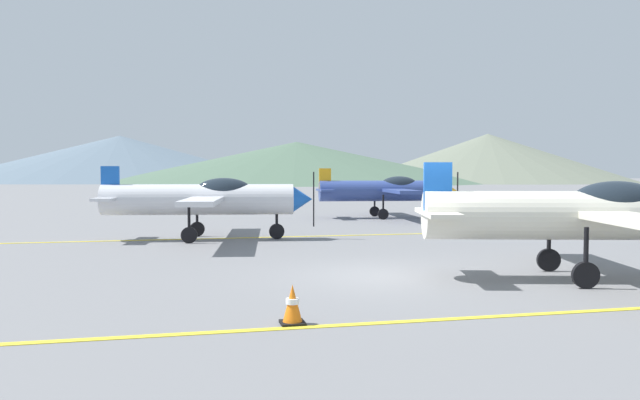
# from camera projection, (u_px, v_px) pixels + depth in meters

# --- Properties ---
(ground_plane) EXTENTS (400.00, 400.00, 0.00)m
(ground_plane) POSITION_uv_depth(u_px,v_px,m) (396.00, 276.00, 13.08)
(ground_plane) COLOR slate
(apron_line_near) EXTENTS (80.00, 0.16, 0.01)m
(apron_line_near) POSITION_uv_depth(u_px,v_px,m) (481.00, 317.00, 9.29)
(apron_line_near) COLOR yellow
(apron_line_near) RESTS_ON ground_plane
(apron_line_far) EXTENTS (80.00, 0.16, 0.01)m
(apron_line_far) POSITION_uv_depth(u_px,v_px,m) (315.00, 236.00, 21.20)
(apron_line_far) COLOR yellow
(apron_line_far) RESTS_ON ground_plane
(airplane_near) EXTENTS (7.17, 8.14, 2.45)m
(airplane_near) POSITION_uv_depth(u_px,v_px,m) (589.00, 214.00, 12.58)
(airplane_near) COLOR silver
(airplane_near) RESTS_ON ground_plane
(airplane_mid) EXTENTS (7.15, 8.20, 2.45)m
(airplane_mid) POSITION_uv_depth(u_px,v_px,m) (207.00, 198.00, 20.10)
(airplane_mid) COLOR silver
(airplane_mid) RESTS_ON ground_plane
(airplane_far) EXTENTS (7.14, 8.20, 2.45)m
(airplane_far) POSITION_uv_depth(u_px,v_px,m) (388.00, 190.00, 29.87)
(airplane_far) COLOR #33478C
(airplane_far) RESTS_ON ground_plane
(traffic_cone_front) EXTENTS (0.36, 0.36, 0.59)m
(traffic_cone_front) POSITION_uv_depth(u_px,v_px,m) (292.00, 305.00, 8.88)
(traffic_cone_front) COLOR black
(traffic_cone_front) RESTS_ON ground_plane
(hill_centerleft) EXTENTS (88.80, 88.80, 12.09)m
(hill_centerleft) POSITION_uv_depth(u_px,v_px,m) (120.00, 158.00, 160.05)
(hill_centerleft) COLOR slate
(hill_centerleft) RESTS_ON ground_plane
(hill_centerright) EXTENTS (87.60, 87.60, 9.39)m
(hill_centerright) POSITION_uv_depth(u_px,v_px,m) (297.00, 162.00, 139.40)
(hill_centerright) COLOR #4C6651
(hill_centerright) RESTS_ON ground_plane
(hill_right) EXTENTS (68.14, 68.14, 11.81)m
(hill_right) POSITION_uv_depth(u_px,v_px,m) (488.00, 158.00, 148.27)
(hill_right) COLOR slate
(hill_right) RESTS_ON ground_plane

